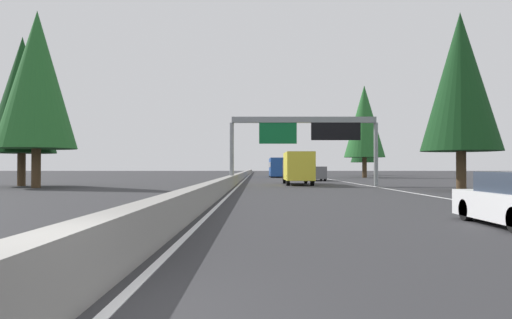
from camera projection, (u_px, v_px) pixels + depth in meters
ground_plane at (243, 179)px, 65.01m from camera, size 320.00×320.00×0.00m
median_barrier at (245, 174)px, 85.02m from camera, size 180.00×0.56×0.90m
shoulder_stripe_right at (320, 178)px, 74.98m from camera, size 160.00×0.16×0.01m
shoulder_stripe_median at (247, 178)px, 75.01m from camera, size 160.00×0.16×0.01m
sign_gantry_overhead at (306, 131)px, 41.56m from camera, size 0.50×12.68×5.91m
box_truck_mid_center at (298, 167)px, 44.91m from camera, size 8.50×2.40×2.95m
bus_mid_right at (277, 167)px, 79.88m from camera, size 11.50×2.55×3.10m
pickup_far_center at (284, 170)px, 130.72m from camera, size 5.60×2.00×1.86m
minivan_distant_b at (316, 173)px, 58.34m from camera, size 5.00×1.95×1.69m
conifer_right_near at (461, 82)px, 33.48m from camera, size 5.42×5.42×12.31m
conifer_right_mid at (364, 121)px, 75.66m from camera, size 6.33×6.33×14.38m
conifer_right_far at (364, 139)px, 95.41m from camera, size 5.17×5.17×11.74m
conifer_left_foreground at (37, 80)px, 38.06m from camera, size 6.11×6.11×13.90m
conifer_left_near at (22, 95)px, 41.65m from camera, size 5.64×5.64×12.81m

